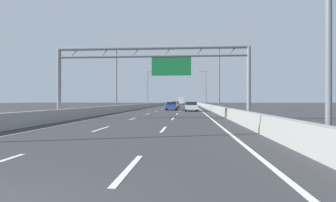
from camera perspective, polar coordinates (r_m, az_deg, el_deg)
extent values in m
plane|color=#38383A|center=(103.04, 2.54, -0.84)|extent=(260.00, 260.00, 0.00)
cube|color=white|center=(16.36, -13.66, -5.64)|extent=(0.16, 3.00, 0.01)
cube|color=white|center=(25.04, -7.27, -3.66)|extent=(0.16, 3.00, 0.01)
cube|color=white|center=(33.89, -4.20, -2.68)|extent=(0.16, 3.00, 0.01)
cube|color=white|center=(42.81, -2.41, -2.11)|extent=(0.16, 3.00, 0.01)
cube|color=white|center=(51.75, -1.24, -1.73)|extent=(0.16, 3.00, 0.01)
cube|color=white|center=(60.71, -0.41, -1.47)|extent=(0.16, 3.00, 0.01)
cube|color=white|center=(69.68, 0.20, -1.27)|extent=(0.16, 3.00, 0.01)
cube|color=white|center=(78.66, 0.67, -1.12)|extent=(0.16, 3.00, 0.01)
cube|color=white|center=(87.64, 1.05, -0.99)|extent=(0.16, 3.00, 0.01)
cube|color=white|center=(96.62, 1.35, -0.90)|extent=(0.16, 3.00, 0.01)
cube|color=white|center=(105.61, 1.61, -0.81)|extent=(0.16, 3.00, 0.01)
cube|color=white|center=(114.60, 1.82, -0.74)|extent=(0.16, 3.00, 0.01)
cube|color=white|center=(123.59, 2.01, -0.69)|extent=(0.16, 3.00, 0.01)
cube|color=white|center=(132.59, 2.16, -0.63)|extent=(0.16, 3.00, 0.01)
cube|color=white|center=(141.58, 2.30, -0.59)|extent=(0.16, 3.00, 0.01)
cube|color=white|center=(150.57, 2.42, -0.55)|extent=(0.16, 3.00, 0.01)
cube|color=white|center=(159.57, 2.53, -0.52)|extent=(0.16, 3.00, 0.01)
cube|color=white|center=(6.83, -8.10, -13.71)|extent=(0.16, 3.00, 0.01)
cube|color=white|center=(15.63, -0.94, -5.91)|extent=(0.16, 3.00, 0.01)
cube|color=white|center=(24.58, 1.00, -3.73)|extent=(0.16, 3.00, 0.01)
cube|color=white|center=(33.55, 1.89, -2.71)|extent=(0.16, 3.00, 0.01)
cube|color=white|center=(42.54, 2.41, -2.12)|extent=(0.16, 3.00, 0.01)
cube|color=white|center=(51.53, 2.75, -1.74)|extent=(0.16, 3.00, 0.01)
cube|color=white|center=(60.52, 2.98, -1.47)|extent=(0.16, 3.00, 0.01)
cube|color=white|center=(69.51, 3.16, -1.27)|extent=(0.16, 3.00, 0.01)
cube|color=white|center=(78.51, 3.30, -1.12)|extent=(0.16, 3.00, 0.01)
cube|color=white|center=(87.51, 3.40, -1.00)|extent=(0.16, 3.00, 0.01)
cube|color=white|center=(96.50, 3.49, -0.90)|extent=(0.16, 3.00, 0.01)
cube|color=white|center=(105.50, 3.56, -0.81)|extent=(0.16, 3.00, 0.01)
cube|color=white|center=(114.50, 3.62, -0.75)|extent=(0.16, 3.00, 0.01)
cube|color=white|center=(123.50, 3.68, -0.69)|extent=(0.16, 3.00, 0.01)
cube|color=white|center=(132.50, 3.72, -0.63)|extent=(0.16, 3.00, 0.01)
cube|color=white|center=(141.50, 3.76, -0.59)|extent=(0.16, 3.00, 0.01)
cube|color=white|center=(150.50, 3.79, -0.55)|extent=(0.16, 3.00, 0.01)
cube|color=white|center=(159.49, 3.83, -0.52)|extent=(0.16, 3.00, 0.01)
cube|color=white|center=(91.39, -0.99, -0.95)|extent=(0.16, 176.00, 0.01)
cube|color=white|center=(91.02, 5.61, -0.96)|extent=(0.16, 176.00, 0.01)
cube|color=#9E9E99|center=(113.44, -0.78, -0.52)|extent=(0.45, 220.00, 0.95)
cube|color=#9E9E99|center=(113.05, 6.20, -0.52)|extent=(0.45, 220.00, 0.95)
cylinder|color=gray|center=(26.26, -21.67, 3.27)|extent=(0.36, 0.36, 6.20)
cylinder|color=gray|center=(24.14, 16.40, 3.55)|extent=(0.36, 0.36, 6.20)
cylinder|color=gray|center=(24.22, -3.47, 10.94)|extent=(16.53, 0.32, 0.32)
cylinder|color=gray|center=(24.09, -3.47, 9.30)|extent=(16.53, 0.26, 0.26)
cylinder|color=gray|center=(25.99, -18.90, 9.40)|extent=(0.74, 0.10, 0.74)
cylinder|color=gray|center=(25.04, -13.01, 9.76)|extent=(0.74, 0.10, 0.74)
cylinder|color=gray|center=(24.38, -6.72, 10.03)|extent=(0.74, 0.10, 0.74)
cylinder|color=gray|center=(24.01, -0.16, 10.19)|extent=(0.74, 0.10, 0.74)
cylinder|color=gray|center=(23.95, 6.53, 10.21)|extent=(0.74, 0.10, 0.74)
cylinder|color=gray|center=(24.21, 13.17, 10.10)|extent=(0.74, 0.10, 0.74)
cube|color=#146B33|center=(23.80, 0.68, 7.23)|extent=(3.40, 0.12, 1.60)
cylinder|color=slate|center=(10.66, 30.36, 17.06)|extent=(0.20, 0.20, 9.50)
cylinder|color=slate|center=(42.39, -10.65, 4.28)|extent=(0.20, 0.20, 9.50)
cylinder|color=slate|center=(42.70, -9.20, 10.48)|extent=(2.20, 0.12, 0.12)
cube|color=#F2EAC6|center=(42.45, -7.73, 10.41)|extent=(0.56, 0.28, 0.20)
cylinder|color=slate|center=(41.20, 10.59, 4.41)|extent=(0.20, 0.20, 9.50)
cylinder|color=slate|center=(41.69, 9.06, 10.73)|extent=(2.20, 0.12, 0.12)
cube|color=#F2EAC6|center=(41.60, 7.52, 10.62)|extent=(0.56, 0.28, 0.20)
cylinder|color=slate|center=(73.39, -4.23, 2.50)|extent=(0.20, 0.20, 9.50)
cylinder|color=slate|center=(73.57, -3.38, 6.09)|extent=(2.20, 0.12, 0.12)
cube|color=#F2EAC6|center=(73.42, -2.53, 6.02)|extent=(0.56, 0.28, 0.20)
cylinder|color=slate|center=(72.71, 7.87, 2.53)|extent=(0.20, 0.20, 9.50)
cylinder|color=slate|center=(72.99, 7.00, 6.14)|extent=(2.20, 0.12, 0.12)
cube|color=#F2EAC6|center=(72.94, 6.13, 6.06)|extent=(0.56, 0.28, 0.20)
cube|color=silver|center=(42.74, 4.88, -1.26)|extent=(1.88, 4.37, 0.65)
cube|color=black|center=(42.87, 4.87, -0.50)|extent=(1.65, 2.00, 0.49)
cylinder|color=black|center=(44.39, 3.78, -1.63)|extent=(0.22, 0.64, 0.64)
cylinder|color=black|center=(44.40, 5.93, -1.63)|extent=(0.22, 0.64, 0.64)
cylinder|color=black|center=(41.11, 3.74, -1.76)|extent=(0.22, 0.64, 0.64)
cylinder|color=black|center=(41.13, 6.05, -1.76)|extent=(0.22, 0.64, 0.64)
cube|color=red|center=(71.52, 1.57, -0.74)|extent=(1.85, 4.70, 0.61)
cube|color=black|center=(71.88, 1.58, -0.29)|extent=(1.63, 2.09, 0.50)
cylinder|color=black|center=(73.36, 1.00, -0.96)|extent=(0.22, 0.64, 0.64)
cylinder|color=black|center=(73.28, 2.27, -0.96)|extent=(0.22, 0.64, 0.64)
cylinder|color=black|center=(69.77, 0.82, -1.01)|extent=(0.22, 0.64, 0.64)
cylinder|color=black|center=(69.69, 2.16, -1.01)|extent=(0.22, 0.64, 0.64)
cube|color=#2347AD|center=(47.73, 0.74, -1.12)|extent=(1.84, 4.56, 0.64)
cube|color=black|center=(48.14, 0.77, -0.47)|extent=(1.62, 1.86, 0.44)
cylinder|color=black|center=(49.52, -0.07, -1.45)|extent=(0.22, 0.64, 0.64)
cylinder|color=black|center=(49.43, 1.81, -1.45)|extent=(0.22, 0.64, 0.64)
cylinder|color=black|center=(46.07, -0.40, -1.56)|extent=(0.22, 0.64, 0.64)
cylinder|color=black|center=(45.97, 1.62, -1.57)|extent=(0.22, 0.64, 0.64)
cube|color=yellow|center=(58.34, 1.16, -0.92)|extent=(1.79, 4.45, 0.61)
cube|color=black|center=(57.83, 1.14, -0.41)|extent=(1.57, 1.84, 0.45)
cylinder|color=black|center=(60.07, 0.51, -1.18)|extent=(0.22, 0.64, 0.64)
cylinder|color=black|center=(59.98, 2.00, -1.19)|extent=(0.22, 0.64, 0.64)
cylinder|color=black|center=(56.72, 0.28, -1.26)|extent=(0.22, 0.64, 0.64)
cylinder|color=black|center=(56.63, 1.86, -1.26)|extent=(0.22, 0.64, 0.64)
cube|color=silver|center=(123.28, 2.81, -0.01)|extent=(2.46, 2.48, 1.98)
cube|color=silver|center=(118.75, 2.75, 0.15)|extent=(2.46, 6.18, 2.65)
cylinder|color=black|center=(123.66, 2.31, -0.47)|extent=(0.28, 0.96, 0.96)
cylinder|color=black|center=(123.60, 3.32, -0.47)|extent=(0.28, 0.96, 0.96)
cylinder|color=black|center=(117.10, 2.19, -0.50)|extent=(0.28, 0.96, 0.96)
cylinder|color=black|center=(117.04, 3.26, -0.50)|extent=(0.28, 0.96, 0.96)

